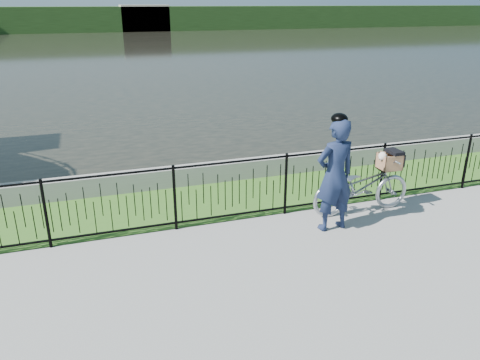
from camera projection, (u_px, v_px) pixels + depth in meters
name	position (u px, v px, depth m)	size (l,w,h in m)	color
ground	(265.00, 267.00, 6.83)	(120.00, 120.00, 0.00)	gray
grass_strip	(217.00, 199.00, 9.13)	(60.00, 2.00, 0.01)	#37661F
water	(111.00, 51.00, 36.10)	(120.00, 120.00, 0.00)	black
quay_wall	(204.00, 173.00, 9.95)	(60.00, 0.30, 0.40)	gray
fence	(232.00, 191.00, 8.04)	(14.00, 0.06, 1.15)	black
far_treeline	(96.00, 19.00, 59.51)	(120.00, 6.00, 3.00)	#234119
far_building_right	(145.00, 18.00, 59.89)	(6.00, 3.00, 3.20)	#B3A990
bicycle_rig	(362.00, 186.00, 8.43)	(1.92, 0.67, 1.15)	#A1A5AD
cyclist	(335.00, 174.00, 7.65)	(0.74, 0.52, 1.99)	#16203D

